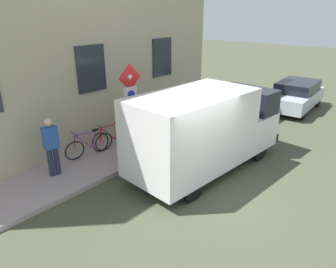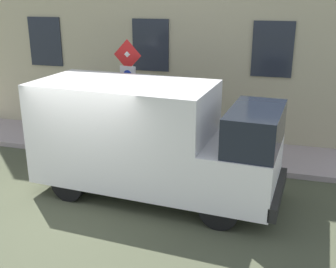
# 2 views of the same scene
# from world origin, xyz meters

# --- Properties ---
(ground_plane) EXTENTS (80.00, 80.00, 0.00)m
(ground_plane) POSITION_xyz_m (0.00, 0.00, 0.00)
(ground_plane) COLOR #454935
(sidewalk_slab) EXTENTS (2.06, 14.65, 0.14)m
(sidewalk_slab) POSITION_xyz_m (3.55, 0.00, 0.07)
(sidewalk_slab) COLOR #A59595
(sidewalk_slab) RESTS_ON ground_plane
(sign_post_stacked) EXTENTS (0.18, 0.56, 2.93)m
(sign_post_stacked) POSITION_xyz_m (2.73, 0.01, 2.11)
(sign_post_stacked) COLOR #474C47
(sign_post_stacked) RESTS_ON sidewalk_slab
(delivery_van) EXTENTS (2.41, 5.47, 2.50)m
(delivery_van) POSITION_xyz_m (0.82, -1.19, 1.33)
(delivery_van) COLOR white
(delivery_van) RESTS_ON ground_plane
(bicycle_green) EXTENTS (0.49, 1.71, 0.89)m
(bicycle_green) POSITION_xyz_m (4.03, -1.22, 0.51)
(bicycle_green) COLOR black
(bicycle_green) RESTS_ON sidewalk_slab
(bicycle_red) EXTENTS (0.46, 1.71, 0.89)m
(bicycle_red) POSITION_xyz_m (4.03, -0.25, 0.51)
(bicycle_red) COLOR black
(bicycle_red) RESTS_ON sidewalk_slab
(bicycle_purple) EXTENTS (0.48, 1.71, 0.89)m
(bicycle_purple) POSITION_xyz_m (4.03, 0.71, 0.51)
(bicycle_purple) COLOR black
(bicycle_purple) RESTS_ON sidewalk_slab
(pedestrian) EXTENTS (0.34, 0.45, 1.72)m
(pedestrian) POSITION_xyz_m (3.74, 2.16, 1.07)
(pedestrian) COLOR #262B47
(pedestrian) RESTS_ON sidewalk_slab
(litter_bin) EXTENTS (0.44, 0.44, 0.90)m
(litter_bin) POSITION_xyz_m (2.87, -0.71, 0.59)
(litter_bin) COLOR #2D5133
(litter_bin) RESTS_ON sidewalk_slab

